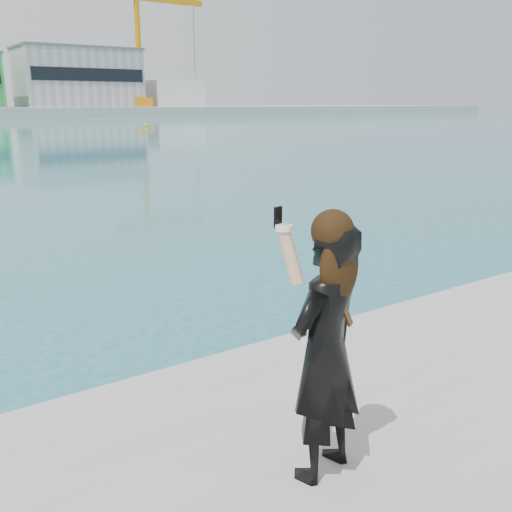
% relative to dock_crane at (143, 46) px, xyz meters
% --- Properties ---
extents(ground, '(500.00, 500.00, 0.00)m').
position_rel_dock_crane_xyz_m(ground, '(-53.20, -122.00, -15.07)').
color(ground, '#186B72').
rests_on(ground, ground).
extents(warehouse_grey_right, '(25.50, 15.35, 12.50)m').
position_rel_dock_crane_xyz_m(warehouse_grey_right, '(-13.20, 5.98, -6.80)').
color(warehouse_grey_right, gray).
rests_on(warehouse_grey_right, far_quay).
extents(ancillary_shed, '(12.00, 10.00, 6.00)m').
position_rel_dock_crane_xyz_m(ancillary_shed, '(8.80, 4.00, -10.07)').
color(ancillary_shed, silver).
rests_on(ancillary_shed, far_quay).
extents(dock_crane, '(23.00, 4.00, 24.00)m').
position_rel_dock_crane_xyz_m(dock_crane, '(0.00, 0.00, 0.00)').
color(dock_crane, orange).
rests_on(dock_crane, far_quay).
extents(buoy_extra, '(0.50, 0.50, 0.50)m').
position_rel_dock_crane_xyz_m(buoy_extra, '(-25.22, -56.86, -15.07)').
color(buoy_extra, '#D9C10B').
rests_on(buoy_extra, ground).
extents(woman, '(0.64, 0.50, 1.62)m').
position_rel_dock_crane_xyz_m(woman, '(-53.16, -122.79, -13.44)').
color(woman, black).
rests_on(woman, near_quay).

